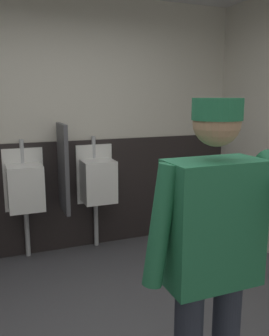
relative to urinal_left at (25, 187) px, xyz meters
The scene contains 6 objects.
wall_back 0.70m from the urinal_left, 33.09° to the left, with size 4.76×0.12×2.69m, color beige.
wainscot_band_back 0.41m from the urinal_left, 23.22° to the left, with size 4.16×0.03×1.20m, color black.
urinal_left is the anchor object (origin of this frame).
urinal_middle 0.75m from the urinal_left, ahead, with size 0.40×0.34×1.24m.
privacy_divider_panel 0.42m from the urinal_left, 10.65° to the right, with size 0.04×0.40×0.90m, color #4C4C51.
person 2.43m from the urinal_left, 74.74° to the right, with size 0.67×0.60×1.66m.
Camera 1 is at (-0.64, -1.87, 1.67)m, focal length 38.85 mm.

